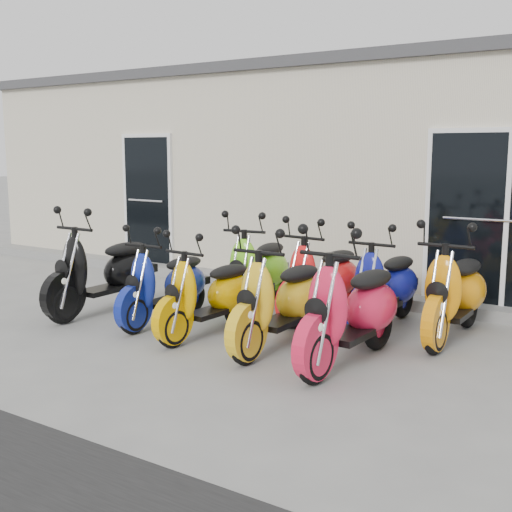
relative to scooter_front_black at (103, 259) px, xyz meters
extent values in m
plane|color=gray|center=(1.68, 0.34, -0.69)|extent=(80.00, 80.00, 0.00)
cube|color=beige|center=(1.68, 5.54, 0.91)|extent=(14.00, 6.00, 3.20)
cube|color=#3F3F42|center=(1.68, 5.54, 2.59)|extent=(14.20, 6.20, 0.16)
cube|color=gray|center=(1.68, 2.36, -0.62)|extent=(14.00, 0.40, 0.15)
cube|color=black|center=(-1.52, 2.51, 0.57)|extent=(1.07, 0.08, 2.22)
cube|color=black|center=(4.28, 2.51, 0.57)|extent=(2.02, 0.08, 2.22)
camera|label=1|loc=(5.92, -5.59, 1.35)|focal=45.00mm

